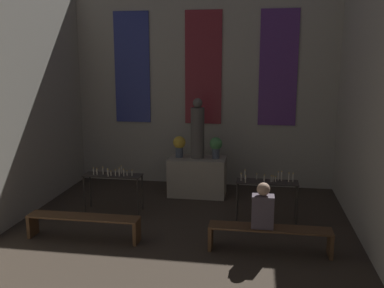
% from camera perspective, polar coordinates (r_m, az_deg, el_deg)
% --- Properties ---
extents(wall_back, '(6.69, 0.16, 4.90)m').
position_cam_1_polar(wall_back, '(10.71, 1.56, 7.63)').
color(wall_back, '#B2AD9E').
rests_on(wall_back, ground_plane).
extents(altar, '(1.32, 0.72, 0.90)m').
position_cam_1_polar(altar, '(10.06, 0.73, -4.34)').
color(altar, '#ADA38E').
rests_on(altar, ground_plane).
extents(statue, '(0.31, 0.31, 1.39)m').
position_cam_1_polar(statue, '(9.82, 0.74, 1.80)').
color(statue, '#5B5651').
rests_on(statue, altar).
extents(flower_vase_left, '(0.29, 0.29, 0.50)m').
position_cam_1_polar(flower_vase_left, '(9.95, -1.70, -0.08)').
color(flower_vase_left, '#4C5666').
rests_on(flower_vase_left, altar).
extents(flower_vase_right, '(0.29, 0.29, 0.50)m').
position_cam_1_polar(flower_vase_right, '(9.83, 3.21, -0.24)').
color(flower_vase_right, '#4C5666').
rests_on(flower_vase_right, altar).
extents(candle_rack_left, '(1.21, 0.39, 0.97)m').
position_cam_1_polar(candle_rack_left, '(9.11, -10.48, -4.74)').
color(candle_rack_left, '#332D28').
rests_on(candle_rack_left, ground_plane).
extents(candle_rack_right, '(1.21, 0.39, 0.99)m').
position_cam_1_polar(candle_rack_right, '(8.61, 9.97, -5.67)').
color(candle_rack_right, '#332D28').
rests_on(candle_rack_right, ground_plane).
extents(pew_back_left, '(2.02, 0.36, 0.43)m').
position_cam_1_polar(pew_back_left, '(7.93, -14.28, -10.07)').
color(pew_back_left, brown).
rests_on(pew_back_left, ground_plane).
extents(pew_back_right, '(2.02, 0.36, 0.43)m').
position_cam_1_polar(pew_back_right, '(7.33, 10.29, -11.72)').
color(pew_back_right, brown).
rests_on(pew_back_right, ground_plane).
extents(person_seated, '(0.36, 0.24, 0.76)m').
position_cam_1_polar(person_seated, '(7.16, 9.42, -8.36)').
color(person_seated, '#564C56').
rests_on(person_seated, pew_back_right).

